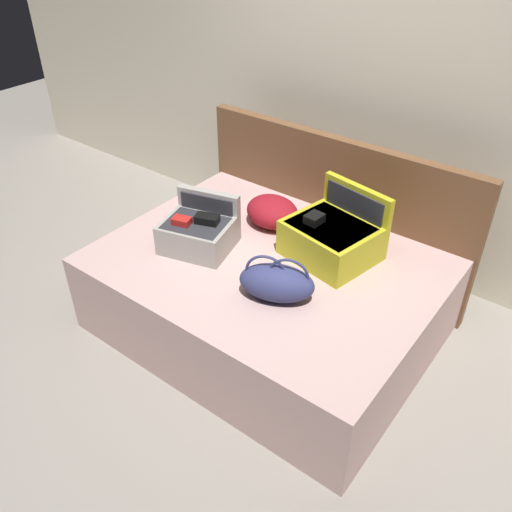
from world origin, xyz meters
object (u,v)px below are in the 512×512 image
object	(u,v)px
bed	(267,295)
hard_case_large	(333,236)
hard_case_medium	(199,231)
duffel_bag	(277,282)
pillow_near_headboard	(272,212)

from	to	relation	value
bed	hard_case_large	bearing A→B (deg)	45.68
hard_case_medium	duffel_bag	xyz separation A→B (m)	(0.70, -0.12, -0.01)
bed	hard_case_large	xyz separation A→B (m)	(0.29, 0.29, 0.42)
bed	duffel_bag	size ratio (longest dim) A/B	4.25
bed	pillow_near_headboard	bearing A→B (deg)	121.93
hard_case_medium	pillow_near_headboard	world-z (taller)	hard_case_medium
hard_case_large	hard_case_medium	distance (m)	0.85
bed	duffel_bag	world-z (taller)	duffel_bag
hard_case_medium	hard_case_large	bearing A→B (deg)	15.51
bed	hard_case_medium	world-z (taller)	hard_case_medium
bed	hard_case_large	distance (m)	0.59
hard_case_large	bed	bearing A→B (deg)	-123.06
hard_case_large	pillow_near_headboard	size ratio (longest dim) A/B	1.58
hard_case_large	duffel_bag	world-z (taller)	hard_case_large
hard_case_medium	pillow_near_headboard	size ratio (longest dim) A/B	1.35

